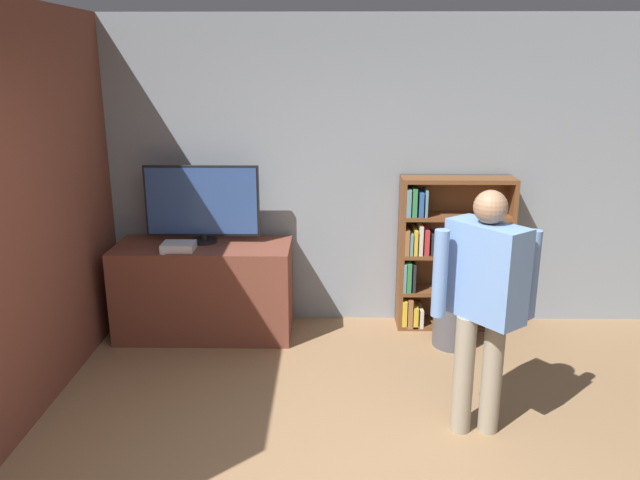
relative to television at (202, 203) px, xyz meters
name	(u,v)px	position (x,y,z in m)	size (l,w,h in m)	color
wall_back	(340,174)	(1.17, 0.30, 0.20)	(6.07, 0.06, 2.70)	gray
wall_side_brick	(34,211)	(-0.89, -1.12, 0.20)	(0.06, 4.38, 2.70)	brown
tv_ledge	(205,290)	(0.00, -0.08, -0.75)	(1.49, 0.63, 0.81)	brown
television	(202,203)	(0.00, 0.00, 0.00)	(0.97, 0.22, 0.67)	black
game_console	(178,246)	(-0.17, -0.23, -0.31)	(0.26, 0.21, 0.06)	white
remote_loose	(166,251)	(-0.25, -0.31, -0.33)	(0.07, 0.14, 0.02)	white
bookshelf	(443,254)	(2.08, 0.12, -0.48)	(0.97, 0.28, 1.36)	brown
person	(484,293)	(2.02, -1.56, -0.21)	(0.64, 0.53, 1.59)	gray
waste_bin	(454,322)	(2.13, -0.29, -0.95)	(0.35, 0.35, 0.41)	#4C4C51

